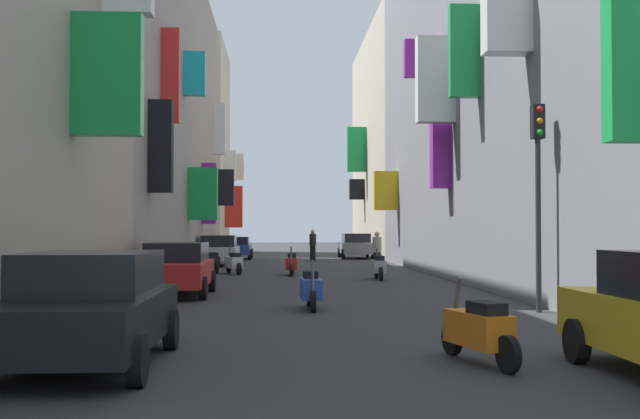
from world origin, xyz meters
The scene contains 20 objects.
ground_plane centered at (0.00, 30.00, 0.00)m, with size 140.00×140.00×0.00m, color #2D2D30.
building_left_mid_a centered at (-7.99, 28.70, 7.80)m, with size 7.28×20.09×15.61m.
building_left_mid_b centered at (-7.99, 42.88, 7.35)m, with size 7.24×8.26×14.72m.
building_left_far centered at (-7.98, 54.94, 7.66)m, with size 7.29×10.11×15.35m.
building_right_mid_a centered at (7.99, 29.65, 9.74)m, with size 7.31×22.08×19.50m.
building_right_mid_b centered at (7.99, 50.35, 7.63)m, with size 7.32×19.30×15.27m.
parked_car_grey centered at (3.68, 44.35, 0.80)m, with size 1.96×4.27×1.52m.
parked_car_blue centered at (-3.59, 43.79, 0.71)m, with size 1.93×4.44×1.33m.
parked_car_silver centered at (-3.96, 35.46, 0.78)m, with size 2.02×4.08×1.48m.
parked_car_red centered at (-3.80, 18.47, 0.76)m, with size 1.90×4.05×1.44m.
parked_car_black centered at (-3.53, 7.70, 0.78)m, with size 1.98×4.18×1.50m.
scooter_red centered at (-0.51, 27.36, 0.46)m, with size 0.50×1.93×1.13m.
scooter_black centered at (-3.78, 29.09, 0.46)m, with size 0.80×1.68×1.13m.
scooter_orange centered at (1.67, 7.55, 0.46)m, with size 0.73×1.96×1.13m.
scooter_silver centered at (2.55, 24.74, 0.46)m, with size 0.44×1.79×1.13m.
scooter_blue centered at (-0.29, 14.69, 0.46)m, with size 0.47×1.89×1.13m.
scooter_white centered at (-2.82, 28.34, 0.46)m, with size 0.81×1.92×1.13m.
pedestrian_crossing centered at (0.91, 41.04, 0.88)m, with size 0.54×0.54×1.76m.
pedestrian_near_left centered at (3.13, 29.76, 0.84)m, with size 0.53×0.53×1.69m.
traffic_light_near_corner centered at (4.63, 13.79, 3.07)m, with size 0.26×0.34×4.53m.
Camera 1 is at (-1.02, -2.71, 1.81)m, focal length 43.35 mm.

